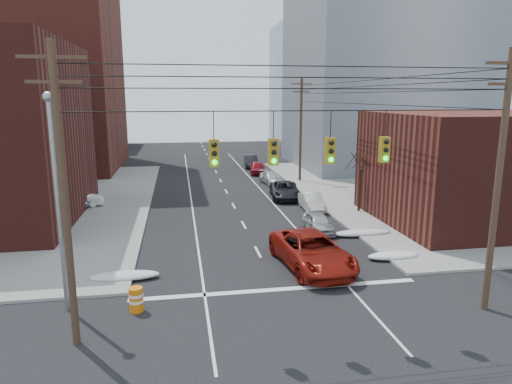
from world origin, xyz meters
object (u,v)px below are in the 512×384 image
object	(u,v)px
parked_car_e	(257,168)
construction_barrel	(136,299)
lot_car_b	(62,201)
red_pickup	(312,251)
parked_car_f	(251,161)
parked_car_a	(318,223)
lot_car_a	(80,199)
parked_car_d	(271,178)
parked_car_b	(312,202)
lot_car_c	(7,206)
parked_car_c	(285,190)

from	to	relation	value
parked_car_e	construction_barrel	size ratio (longest dim) A/B	3.95
lot_car_b	construction_barrel	distance (m)	20.71
red_pickup	parked_car_f	world-z (taller)	red_pickup
parked_car_a	lot_car_a	bearing A→B (deg)	150.38
parked_car_d	lot_car_b	size ratio (longest dim) A/B	0.98
parked_car_a	parked_car_b	xyz separation A→B (m)	(1.32, 6.07, 0.05)
lot_car_b	construction_barrel	bearing A→B (deg)	-140.63
parked_car_a	lot_car_a	size ratio (longest dim) A/B	0.99
lot_car_c	construction_barrel	distance (m)	20.87
parked_car_c	red_pickup	bearing A→B (deg)	-91.04
parked_car_d	lot_car_c	bearing A→B (deg)	-163.45
parked_car_c	parked_car_d	size ratio (longest dim) A/B	1.25
lot_car_a	lot_car_c	distance (m)	5.30
parked_car_c	parked_car_d	xyz separation A→B (m)	(0.18, 7.03, -0.12)
red_pickup	parked_car_d	world-z (taller)	red_pickup
parked_car_c	construction_barrel	distance (m)	23.67
parked_car_a	lot_car_b	xyz separation A→B (m)	(-18.75, 9.27, 0.12)
red_pickup	lot_car_b	size ratio (longest dim) A/B	1.50
parked_car_a	parked_car_c	world-z (taller)	parked_car_c
red_pickup	parked_car_a	bearing A→B (deg)	63.21
parked_car_e	lot_car_a	world-z (taller)	parked_car_e
construction_barrel	parked_car_e	bearing A→B (deg)	71.83
lot_car_c	parked_car_d	bearing A→B (deg)	-79.45
red_pickup	lot_car_c	size ratio (longest dim) A/B	1.26
parked_car_d	lot_car_b	xyz separation A→B (m)	(-19.09, -8.41, 0.13)
construction_barrel	parked_car_f	bearing A→B (deg)	74.08
parked_car_a	lot_car_b	world-z (taller)	lot_car_b
parked_car_b	parked_car_c	world-z (taller)	parked_car_c
parked_car_f	construction_barrel	xyz separation A→B (m)	(-11.33, -39.72, -0.22)
parked_car_a	construction_barrel	size ratio (longest dim) A/B	3.51
parked_car_b	lot_car_c	world-z (taller)	lot_car_c
parked_car_b	parked_car_f	world-z (taller)	parked_car_f
parked_car_c	parked_car_d	world-z (taller)	parked_car_c
parked_car_c	lot_car_b	size ratio (longest dim) A/B	1.23
parked_car_d	lot_car_b	world-z (taller)	lot_car_b
parked_car_e	lot_car_a	xyz separation A→B (m)	(-17.51, -14.51, 0.05)
parked_car_a	parked_car_f	bearing A→B (deg)	89.71
red_pickup	lot_car_a	size ratio (longest dim) A/B	1.75
parked_car_f	lot_car_c	xyz separation A→B (m)	(-22.36, -22.01, 0.14)
red_pickup	parked_car_e	bearing A→B (deg)	79.22
lot_car_a	construction_barrel	size ratio (longest dim) A/B	3.54
parked_car_c	parked_car_f	world-z (taller)	parked_car_f
lot_car_b	red_pickup	bearing A→B (deg)	-115.25
lot_car_c	construction_barrel	xyz separation A→B (m)	(11.03, -17.71, -0.37)
parked_car_b	lot_car_b	size ratio (longest dim) A/B	0.95
parked_car_a	lot_car_a	world-z (taller)	lot_car_a
parked_car_a	parked_car_d	bearing A→B (deg)	88.66
lot_car_c	construction_barrel	size ratio (longest dim) A/B	4.93
parked_car_d	parked_car_e	size ratio (longest dim) A/B	1.02
parked_car_f	red_pickup	bearing A→B (deg)	-89.18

